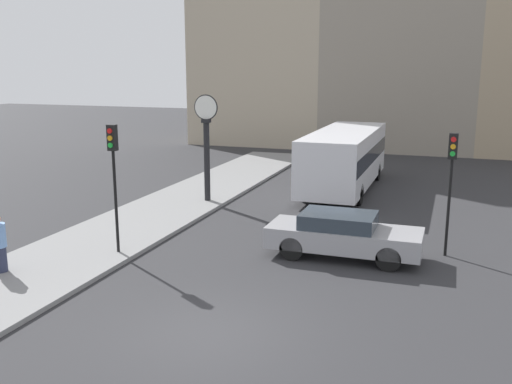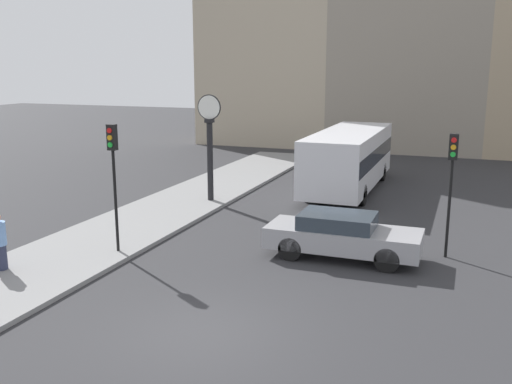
{
  "view_description": "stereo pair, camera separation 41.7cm",
  "coord_description": "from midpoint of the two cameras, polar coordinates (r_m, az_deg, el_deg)",
  "views": [
    {
      "loc": [
        4.72,
        -10.41,
        5.66
      ],
      "look_at": [
        -1.19,
        6.42,
        1.69
      ],
      "focal_mm": 40.0,
      "sensor_mm": 36.0,
      "label": 1
    },
    {
      "loc": [
        5.11,
        -10.26,
        5.66
      ],
      "look_at": [
        -1.19,
        6.42,
        1.69
      ],
      "focal_mm": 40.0,
      "sensor_mm": 36.0,
      "label": 2
    }
  ],
  "objects": [
    {
      "name": "street_clock",
      "position": [
        23.63,
        -5.47,
        4.85
      ],
      "size": [
        1.03,
        0.32,
        4.39
      ],
      "color": "black",
      "rests_on": "sidewalk_corner"
    },
    {
      "name": "building_row",
      "position": [
        40.56,
        12.2,
        17.39
      ],
      "size": [
        27.57,
        5.0,
        19.72
      ],
      "color": "#B7A88E",
      "rests_on": "ground_plane"
    },
    {
      "name": "sidewalk_corner",
      "position": [
        24.85,
        -7.12,
        -0.58
      ],
      "size": [
        3.68,
        26.6,
        0.13
      ],
      "primitive_type": "cube",
      "color": "gray",
      "rests_on": "ground_plane"
    },
    {
      "name": "traffic_light_far",
      "position": [
        17.68,
        18.32,
        2.19
      ],
      "size": [
        0.26,
        0.24,
        3.74
      ],
      "color": "black",
      "rests_on": "ground_plane"
    },
    {
      "name": "bus_distant",
      "position": [
        26.6,
        8.41,
        3.56
      ],
      "size": [
        2.59,
        8.92,
        2.74
      ],
      "color": "silver",
      "rests_on": "ground_plane"
    },
    {
      "name": "traffic_light_near",
      "position": [
        17.31,
        -14.73,
        2.91
      ],
      "size": [
        0.26,
        0.24,
        3.86
      ],
      "color": "black",
      "rests_on": "sidewalk_corner"
    },
    {
      "name": "sedan_car",
      "position": [
        17.27,
        7.99,
        -4.23
      ],
      "size": [
        4.55,
        1.71,
        1.36
      ],
      "color": "#9E9EA3",
      "rests_on": "ground_plane"
    },
    {
      "name": "ground_plane",
      "position": [
        12.77,
        -5.63,
        -13.84
      ],
      "size": [
        120.0,
        120.0,
        0.0
      ],
      "primitive_type": "plane",
      "color": "#2D2D30"
    }
  ]
}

